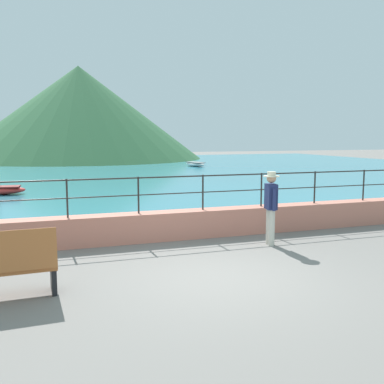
% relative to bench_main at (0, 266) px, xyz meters
% --- Properties ---
extents(ground_plane, '(120.00, 120.00, 0.00)m').
position_rel_bench_main_xyz_m(ground_plane, '(3.71, -0.07, -0.56)').
color(ground_plane, slate).
extents(promenade_wall, '(20.00, 0.56, 0.70)m').
position_rel_bench_main_xyz_m(promenade_wall, '(3.71, 3.13, -0.21)').
color(promenade_wall, tan).
rests_on(promenade_wall, ground).
extents(railing, '(18.44, 0.04, 0.90)m').
position_rel_bench_main_xyz_m(railing, '(3.71, 3.13, 0.76)').
color(railing, '#282623').
rests_on(railing, promenade_wall).
extents(lake_water, '(64.00, 44.32, 0.06)m').
position_rel_bench_main_xyz_m(lake_water, '(3.71, 25.77, -0.53)').
color(lake_water, teal).
rests_on(lake_water, ground).
extents(hill_main, '(27.15, 27.15, 10.23)m').
position_rel_bench_main_xyz_m(hill_main, '(4.87, 43.50, 4.56)').
color(hill_main, '#33663D').
rests_on(hill_main, ground).
extents(bench_main, '(1.72, 0.62, 1.13)m').
position_rel_bench_main_xyz_m(bench_main, '(0.00, 0.00, 0.00)').
color(bench_main, '#B76633').
rests_on(bench_main, ground).
extents(person_walking, '(0.38, 0.56, 1.75)m').
position_rel_bench_main_xyz_m(person_walking, '(5.76, 1.79, 0.42)').
color(person_walking, beige).
rests_on(person_walking, ground).
extents(boat_1, '(1.49, 2.46, 0.36)m').
position_rel_bench_main_xyz_m(boat_1, '(12.77, 27.07, -0.30)').
color(boat_1, white).
rests_on(boat_1, lake_water).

